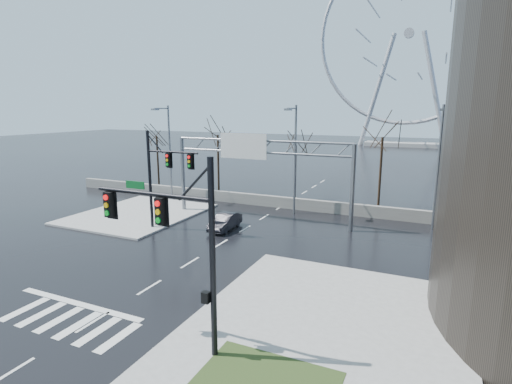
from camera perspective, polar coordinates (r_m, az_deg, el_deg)
The scene contains 17 objects.
ground at distance 23.39m, azimuth -14.98°, elevation -13.03°, with size 260.00×260.00×0.00m, color black.
sidewalk_right_ext at distance 20.92m, azimuth 11.58°, elevation -15.74°, with size 12.00×10.00×0.15m, color gray.
sidewalk_far at distance 38.78m, azimuth -16.39°, elevation -3.00°, with size 10.00×12.00×0.15m, color gray.
barrier_wall at distance 39.81m, azimuth 3.45°, elevation -1.44°, with size 52.00×0.50×1.10m, color slate.
signal_mast_near at distance 15.70m, azimuth -10.65°, elevation -6.20°, with size 5.52×0.41×8.00m.
signal_mast_far at distance 32.32m, azimuth -13.47°, elevation 2.89°, with size 4.72×0.41×8.00m.
sign_gantry at distance 34.53m, azimuth -0.06°, elevation 4.35°, with size 16.36×0.40×7.60m.
streetlight_left at distance 43.15m, azimuth -12.51°, elevation 6.52°, with size 0.50×2.55×10.00m.
streetlight_mid at distance 36.53m, azimuth 5.46°, elevation 5.82°, with size 0.50×2.55×10.00m.
streetlight_right at distance 34.56m, azimuth 24.66°, elevation 4.46°, with size 0.50×2.55×10.00m.
tree_far_left at distance 51.44m, azimuth -13.97°, elevation 6.91°, with size 3.50×3.50×7.00m.
tree_left at distance 45.94m, azimuth -5.47°, elevation 7.16°, with size 3.75×3.75×7.50m.
tree_center at distance 43.21m, azimuth 5.69°, elevation 5.79°, with size 3.25×3.25×6.50m.
tree_right at distance 40.13m, azimuth 17.56°, elevation 6.34°, with size 3.90×3.90×7.80m.
tree_far_right at distance 40.54m, azimuth 28.88°, elevation 4.33°, with size 3.40×3.40×6.80m.
ferris_wheel at distance 112.75m, azimuth 20.96°, elevation 19.48°, with size 45.00×6.00×50.91m.
car at distance 32.68m, azimuth -4.44°, elevation -4.25°, with size 1.37×3.92×1.29m, color black.
Camera 1 is at (13.84, -16.19, 9.68)m, focal length 28.00 mm.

